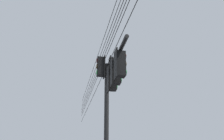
% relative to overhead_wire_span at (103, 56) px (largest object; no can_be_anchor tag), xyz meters
% --- Properties ---
extents(signal_mast_assembly, '(2.10, 3.69, 6.75)m').
position_rel_overhead_wire_span_xyz_m(signal_mast_assembly, '(0.86, -1.81, -2.48)').
color(signal_mast_assembly, black).
rests_on(signal_mast_assembly, ground).
extents(overhead_wire_span, '(10.63, 21.79, 2.11)m').
position_rel_overhead_wire_span_xyz_m(overhead_wire_span, '(0.00, 0.00, 0.00)').
color(overhead_wire_span, black).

